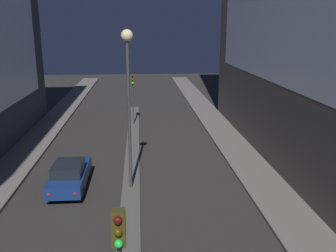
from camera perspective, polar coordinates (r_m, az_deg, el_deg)
name	(u,v)px	position (r m, az deg, el deg)	size (l,w,h in m)	color
median_strip	(132,167)	(23.70, -5.52, -6.21)	(0.96, 35.43, 0.12)	#56544F
traffic_light_mid	(133,88)	(33.01, -5.40, 5.84)	(0.32, 0.42, 4.44)	#383838
street_lamp	(128,75)	(19.11, -6.12, 7.67)	(0.60, 0.60, 8.34)	#383838
car_left_lane	(70,175)	(21.16, -14.76, -7.22)	(1.78, 4.53, 1.56)	navy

